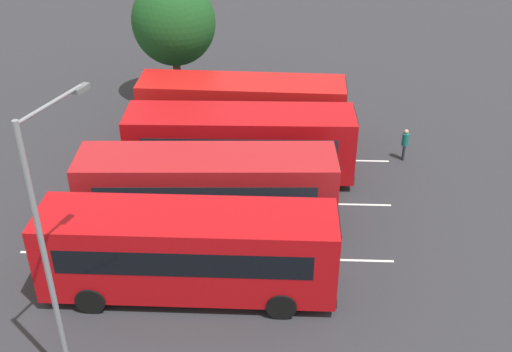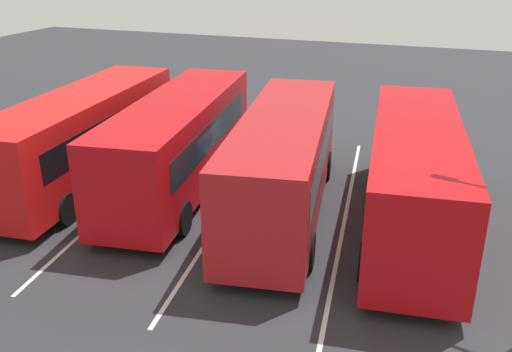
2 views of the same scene
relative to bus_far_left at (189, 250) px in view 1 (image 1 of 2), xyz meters
The scene contains 11 objects.
ground_plane 6.15m from the bus_far_left, 89.54° to the left, with size 70.26×70.26×0.00m, color #2B2B30.
bus_far_left is the anchor object (origin of this frame).
bus_center_left 4.02m from the bus_far_left, 92.95° to the left, with size 10.43×4.04×3.30m.
bus_center_right 8.03m from the bus_far_left, 87.08° to the left, with size 10.41×3.82×3.30m.
bus_far_right 11.58m from the bus_far_left, 90.69° to the left, with size 10.34×3.32×3.30m.
pedestrian 13.49m from the bus_far_left, 54.03° to the left, with size 0.34×0.34×1.62m.
street_lamp 5.95m from the bus_far_left, 120.64° to the right, with size 0.86×2.76×8.80m.
depot_tree 17.01m from the bus_far_left, 106.31° to the left, with size 4.62×4.16×7.05m.
lane_stripe_outer_left 2.69m from the bus_far_left, 88.63° to the left, with size 14.46×0.12×0.01m, color silver.
lane_stripe_inner_left 6.15m from the bus_far_left, 89.54° to the left, with size 14.46×0.12×0.01m, color silver.
lane_stripe_inner_right 9.93m from the bus_far_left, 89.72° to the left, with size 14.46×0.12×0.01m, color silver.
Camera 1 is at (4.87, -22.59, 15.25)m, focal length 44.36 mm.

